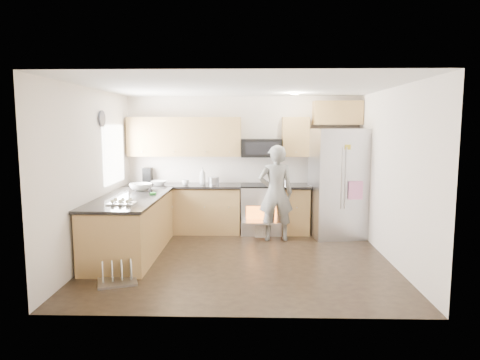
{
  "coord_description": "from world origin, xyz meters",
  "views": [
    {
      "loc": [
        0.15,
        -6.35,
        2.04
      ],
      "look_at": [
        -0.02,
        0.5,
        1.17
      ],
      "focal_mm": 32.0,
      "sensor_mm": 36.0,
      "label": 1
    }
  ],
  "objects_px": {
    "refrigerator": "(339,183)",
    "person": "(276,193)",
    "dish_rack": "(117,277)",
    "stove_range": "(261,198)"
  },
  "relations": [
    {
      "from": "stove_range",
      "to": "refrigerator",
      "type": "distance_m",
      "value": 1.48
    },
    {
      "from": "refrigerator",
      "to": "person",
      "type": "height_order",
      "value": "refrigerator"
    },
    {
      "from": "stove_range",
      "to": "dish_rack",
      "type": "height_order",
      "value": "stove_range"
    },
    {
      "from": "refrigerator",
      "to": "person",
      "type": "distance_m",
      "value": 1.22
    },
    {
      "from": "stove_range",
      "to": "refrigerator",
      "type": "xyz_separation_m",
      "value": [
        1.42,
        -0.24,
        0.32
      ]
    },
    {
      "from": "person",
      "to": "stove_range",
      "type": "bearing_deg",
      "value": -69.54
    },
    {
      "from": "refrigerator",
      "to": "person",
      "type": "xyz_separation_m",
      "value": [
        -1.17,
        -0.3,
        -0.14
      ]
    },
    {
      "from": "dish_rack",
      "to": "stove_range",
      "type": "bearing_deg",
      "value": 54.61
    },
    {
      "from": "refrigerator",
      "to": "person",
      "type": "bearing_deg",
      "value": -174.4
    },
    {
      "from": "stove_range",
      "to": "person",
      "type": "bearing_deg",
      "value": -65.27
    }
  ]
}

